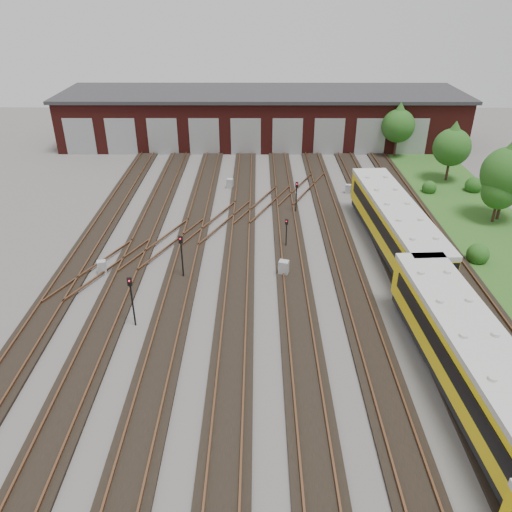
{
  "coord_description": "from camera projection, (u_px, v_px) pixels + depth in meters",
  "views": [
    {
      "loc": [
        -0.58,
        -25.42,
        18.56
      ],
      "look_at": [
        -0.68,
        4.61,
        2.0
      ],
      "focal_mm": 35.0,
      "sensor_mm": 36.0,
      "label": 1
    }
  ],
  "objects": [
    {
      "name": "ground",
      "position": [
        267.0,
        319.0,
        31.22
      ],
      "size": [
        120.0,
        120.0,
        0.0
      ],
      "primitive_type": "plane",
      "color": "#4C4946",
      "rests_on": "ground"
    },
    {
      "name": "track_network",
      "position": [
        264.0,
        313.0,
        31.68
      ],
      "size": [
        30.4,
        70.0,
        0.33
      ],
      "color": "black",
      "rests_on": "ground"
    },
    {
      "name": "maintenance_shed",
      "position": [
        262.0,
        117.0,
        64.68
      ],
      "size": [
        51.0,
        12.5,
        6.35
      ],
      "color": "#4A1512",
      "rests_on": "ground"
    },
    {
      "name": "grass_verge",
      "position": [
        502.0,
        245.0,
        39.91
      ],
      "size": [
        8.0,
        55.0,
        0.05
      ],
      "primitive_type": "cube",
      "color": "#23501A",
      "rests_on": "ground"
    },
    {
      "name": "metro_train",
      "position": [
        472.0,
        363.0,
        24.51
      ],
      "size": [
        3.99,
        48.86,
        3.45
      ],
      "rotation": [
        0.0,
        0.0,
        0.06
      ],
      "color": "black",
      "rests_on": "ground"
    },
    {
      "name": "signal_mast_0",
      "position": [
        131.0,
        296.0,
        29.65
      ],
      "size": [
        0.28,
        0.26,
        3.42
      ],
      "rotation": [
        0.0,
        0.0,
        0.13
      ],
      "color": "black",
      "rests_on": "ground"
    },
    {
      "name": "signal_mast_1",
      "position": [
        182.0,
        252.0,
        34.54
      ],
      "size": [
        0.28,
        0.26,
        3.35
      ],
      "rotation": [
        0.0,
        0.0,
        -0.05
      ],
      "color": "black",
      "rests_on": "ground"
    },
    {
      "name": "signal_mast_2",
      "position": [
        286.0,
        229.0,
        38.94
      ],
      "size": [
        0.24,
        0.23,
        2.43
      ],
      "rotation": [
        0.0,
        0.0,
        -0.36
      ],
      "color": "black",
      "rests_on": "ground"
    },
    {
      "name": "signal_mast_3",
      "position": [
        296.0,
        193.0,
        44.67
      ],
      "size": [
        0.28,
        0.26,
        2.98
      ],
      "rotation": [
        0.0,
        0.0,
        -0.15
      ],
      "color": "black",
      "rests_on": "ground"
    },
    {
      "name": "relay_cabinet_0",
      "position": [
        102.0,
        267.0,
        35.9
      ],
      "size": [
        0.73,
        0.66,
        1.02
      ],
      "primitive_type": "cube",
      "rotation": [
        0.0,
        0.0,
        0.28
      ],
      "color": "#A1A3A6",
      "rests_on": "ground"
    },
    {
      "name": "relay_cabinet_1",
      "position": [
        230.0,
        184.0,
        50.81
      ],
      "size": [
        0.73,
        0.66,
        1.01
      ],
      "primitive_type": "cube",
      "rotation": [
        0.0,
        0.0,
        -0.3
      ],
      "color": "#A1A3A6",
      "rests_on": "ground"
    },
    {
      "name": "relay_cabinet_2",
      "position": [
        284.0,
        268.0,
        35.69
      ],
      "size": [
        0.82,
        0.74,
        1.14
      ],
      "primitive_type": "cube",
      "rotation": [
        0.0,
        0.0,
        -0.3
      ],
      "color": "#A1A3A6",
      "rests_on": "ground"
    },
    {
      "name": "relay_cabinet_3",
      "position": [
        348.0,
        189.0,
        49.66
      ],
      "size": [
        0.63,
        0.56,
        0.9
      ],
      "primitive_type": "cube",
      "rotation": [
        0.0,
        0.0,
        -0.23
      ],
      "color": "#A1A3A6",
      "rests_on": "ground"
    },
    {
      "name": "relay_cabinet_4",
      "position": [
        374.0,
        204.0,
        46.0
      ],
      "size": [
        0.75,
        0.68,
        1.05
      ],
      "primitive_type": "cube",
      "rotation": [
        0.0,
        0.0,
        0.28
      ],
      "color": "#A1A3A6",
      "rests_on": "ground"
    },
    {
      "name": "tree_0",
      "position": [
        399.0,
        122.0,
        58.5
      ],
      "size": [
        3.87,
        3.87,
        6.41
      ],
      "color": "#352018",
      "rests_on": "ground"
    },
    {
      "name": "tree_1",
      "position": [
        453.0,
        143.0,
        51.07
      ],
      "size": [
        3.82,
        3.82,
        6.33
      ],
      "color": "#352018",
      "rests_on": "ground"
    },
    {
      "name": "tree_2",
      "position": [
        510.0,
        167.0,
        42.03
      ],
      "size": [
        4.54,
        4.54,
        7.52
      ],
      "color": "#352018",
      "rests_on": "ground"
    },
    {
      "name": "tree_3",
      "position": [
        501.0,
        188.0,
        42.35
      ],
      "size": [
        3.0,
        3.0,
        4.96
      ],
      "color": "#352018",
      "rests_on": "ground"
    },
    {
      "name": "bush_0",
      "position": [
        478.0,
        252.0,
        37.34
      ],
      "size": [
        1.65,
        1.65,
        1.65
      ],
      "primitive_type": "sphere",
      "color": "#1D4B15",
      "rests_on": "ground"
    },
    {
      "name": "bush_1",
      "position": [
        430.0,
        186.0,
        49.69
      ],
      "size": [
        1.42,
        1.42,
        1.42
      ],
      "primitive_type": "sphere",
      "color": "#1D4B15",
      "rests_on": "ground"
    },
    {
      "name": "bush_2",
      "position": [
        474.0,
        183.0,
        49.9
      ],
      "size": [
        1.71,
        1.71,
        1.71
      ],
      "primitive_type": "sphere",
      "color": "#1D4B15",
      "rests_on": "ground"
    }
  ]
}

